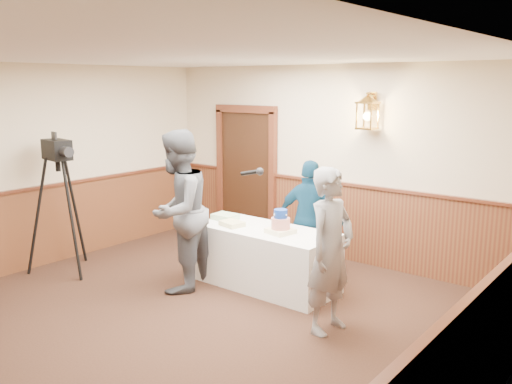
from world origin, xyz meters
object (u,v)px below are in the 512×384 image
tv_camera_rig (62,214)px  baker (330,251)px  sheet_cake_yellow (232,224)px  display_table (266,258)px  assistant_p (310,219)px  sheet_cake_green (225,217)px  interviewer (178,211)px  tiered_cake (281,224)px

tv_camera_rig → baker: bearing=18.9°
sheet_cake_yellow → baker: (1.70, -0.43, 0.08)m
display_table → assistant_p: size_ratio=1.15×
display_table → sheet_cake_green: size_ratio=5.80×
display_table → interviewer: 1.25m
sheet_cake_green → interviewer: 0.81m
sheet_cake_yellow → interviewer: bearing=-122.6°
sheet_cake_yellow → sheet_cake_green: sheet_cake_green is taller
display_table → baker: (1.28, -0.58, 0.48)m
sheet_cake_green → tv_camera_rig: size_ratio=0.17×
tv_camera_rig → sheet_cake_yellow: bearing=37.1°
sheet_cake_yellow → assistant_p: size_ratio=0.19×
interviewer → tv_camera_rig: (-1.68, -0.55, -0.18)m
tiered_cake → baker: bearing=-27.8°
tiered_cake → sheet_cake_yellow: (-0.68, -0.11, -0.09)m
sheet_cake_green → assistant_p: size_ratio=0.20×
baker → tv_camera_rig: (-3.75, -0.70, -0.05)m
display_table → assistant_p: assistant_p is taller
tiered_cake → interviewer: size_ratio=0.17×
baker → tv_camera_rig: tv_camera_rig is taller
display_table → tv_camera_rig: (-2.48, -1.29, 0.44)m
sheet_cake_green → interviewer: bearing=-95.5°
display_table → sheet_cake_green: bearing=176.6°
tv_camera_rig → sheet_cake_green: bearing=45.5°
display_table → baker: 1.48m
baker → tv_camera_rig: size_ratio=0.95×
tiered_cake → assistant_p: assistant_p is taller
tiered_cake → baker: size_ratio=0.20×
display_table → assistant_p: (0.23, 0.66, 0.40)m
sheet_cake_yellow → sheet_cake_green: size_ratio=0.93×
tiered_cake → tv_camera_rig: 3.00m
sheet_cake_yellow → interviewer: (-0.37, -0.58, 0.22)m
tiered_cake → sheet_cake_green: bearing=174.6°
sheet_cake_yellow → tiered_cake: bearing=9.0°
tiered_cake → sheet_cake_yellow: size_ratio=1.17×
sheet_cake_green → tv_camera_rig: bearing=-142.9°
display_table → interviewer: (-0.79, -0.74, 0.62)m
interviewer → tv_camera_rig: 1.78m
display_table → tiered_cake: bearing=-10.9°
sheet_cake_yellow → tv_camera_rig: tv_camera_rig is taller
sheet_cake_green → baker: baker is taller
interviewer → baker: 2.08m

